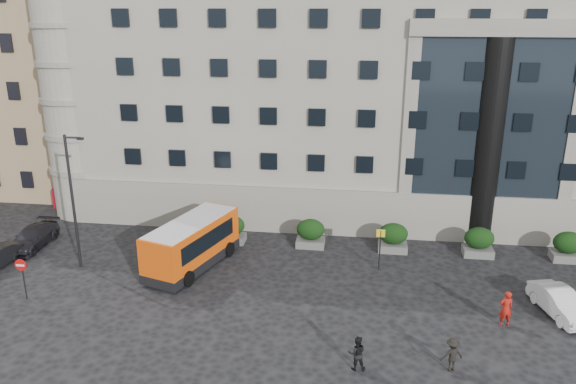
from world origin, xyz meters
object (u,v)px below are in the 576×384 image
hedge_a (231,229)px  red_truck (80,186)px  white_taxi (560,303)px  pedestrian_c (452,354)px  no_entry_sign (22,271)px  street_lamp (73,197)px  minibus (192,242)px  hedge_e (568,246)px  pedestrian_b (357,353)px  hedge_d (479,242)px  bus_stop_sign (380,242)px  hedge_b (311,233)px  parked_car_d (116,189)px  parked_car_c (33,237)px  pedestrian_a (506,308)px  hedge_c (393,237)px

hedge_a → red_truck: red_truck is taller
white_taxi → red_truck: bearing=142.8°
pedestrian_c → no_entry_sign: bearing=-27.5°
street_lamp → minibus: (6.53, 0.94, -2.79)m
red_truck → hedge_e: bearing=-10.8°
hedge_e → pedestrian_c: bearing=-125.0°
hedge_a → pedestrian_b: 15.07m
hedge_d → bus_stop_sign: size_ratio=0.73×
hedge_d → minibus: 17.46m
hedge_b → hedge_e: 15.60m
parked_car_d → parked_car_c: bearing=-100.3°
minibus → red_truck: minibus is taller
no_entry_sign → white_taxi: (27.33, 2.14, -0.99)m
hedge_a → minibus: 4.16m
hedge_e → pedestrian_a: 9.73m
hedge_b → parked_car_c: size_ratio=0.42×
hedge_c → no_entry_sign: size_ratio=0.79×
street_lamp → parked_car_d: size_ratio=1.61×
parked_car_d → pedestrian_a: pedestrian_a is taller
bus_stop_sign → red_truck: (-23.00, 8.98, -0.45)m
hedge_a → pedestrian_a: size_ratio=1.01×
hedge_b → white_taxi: 14.74m
pedestrian_b → bus_stop_sign: bearing=-101.7°
no_entry_sign → hedge_d: bearing=19.8°
street_lamp → pedestrian_a: (23.33, -3.29, -3.46)m
parked_car_c → pedestrian_a: (27.82, -5.69, 0.27)m
red_truck → pedestrian_a: size_ratio=2.57×
hedge_b → white_taxi: (13.13, -6.70, -0.27)m
hedge_c → parked_car_d: 22.89m
hedge_b → hedge_c: same height
red_truck → hedge_a: bearing=-25.1°
pedestrian_b → parked_car_c: bearing=-31.1°
hedge_e → minibus: minibus is taller
hedge_c → pedestrian_c: size_ratio=1.21×
hedge_d → white_taxi: (2.73, -6.70, -0.27)m
hedge_e → no_entry_sign: no_entry_sign is taller
hedge_e → parked_car_c: (-33.23, -2.40, -0.29)m
hedge_b → parked_car_d: size_ratio=0.37×
street_lamp → pedestrian_c: size_ratio=5.27×
parked_car_d → white_taxi: size_ratio=1.25×
hedge_c → hedge_a: bearing=180.0°
hedge_b → pedestrian_b: bearing=-75.8°
hedge_d → pedestrian_c: 12.48m
minibus → hedge_b: bearing=48.0°
bus_stop_sign → no_entry_sign: bus_stop_sign is taller
red_truck → pedestrian_b: size_ratio=2.99×
hedge_c → pedestrian_b: 12.69m
red_truck → bus_stop_sign: bearing=-21.9°
white_taxi → pedestrian_a: 3.25m
hedge_d → pedestrian_c: bearing=-105.1°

